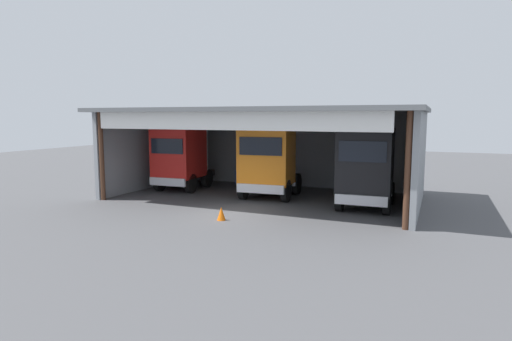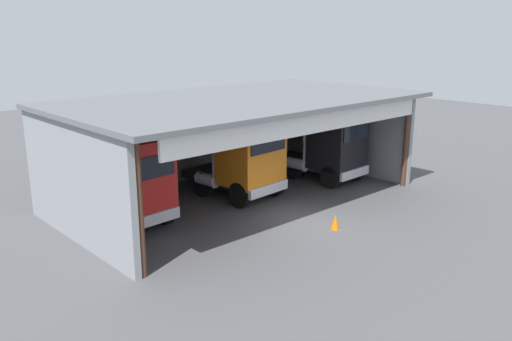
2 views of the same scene
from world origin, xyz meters
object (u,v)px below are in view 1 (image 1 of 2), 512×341
Objects in this scene: truck_red_center_right_bay at (180,157)px; truck_black_yard_outside at (365,168)px; traffic_cone at (221,214)px; tool_cart at (255,178)px; oil_drum at (240,177)px; truck_orange_left_bay at (268,161)px.

truck_red_center_right_bay is 10.88m from truck_black_yard_outside.
truck_red_center_right_bay is 8.10× the size of traffic_cone.
traffic_cone is (5.68, -5.67, -1.64)m from truck_red_center_right_bay.
truck_black_yard_outside reaches higher than truck_red_center_right_bay.
truck_black_yard_outside is 5.13× the size of tool_cart.
traffic_cone is (-5.13, -4.47, -1.66)m from truck_black_yard_outside.
truck_black_yard_outside is 5.42× the size of oil_drum.
oil_drum is (-8.44, 4.27, -1.47)m from truck_black_yard_outside.
truck_red_center_right_bay reaches higher than traffic_cone.
truck_orange_left_bay is 0.99× the size of truck_black_yard_outside.
oil_drum is 1.69× the size of traffic_cone.
truck_black_yard_outside reaches higher than traffic_cone.
tool_cart reaches higher than traffic_cone.
traffic_cone is (3.30, -8.74, -0.19)m from oil_drum.
truck_red_center_right_bay is 4.14m from oil_drum.
oil_drum is at bearing 110.69° from traffic_cone.
traffic_cone is at bearing -75.73° from tool_cart.
truck_orange_left_bay reaches higher than tool_cart.
truck_red_center_right_bay is 4.54× the size of tool_cart.
oil_drum is at bearing -28.92° from truck_black_yard_outside.
truck_red_center_right_bay is at bearing 135.05° from traffic_cone.
oil_drum is (2.37, 3.07, -1.44)m from truck_red_center_right_bay.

